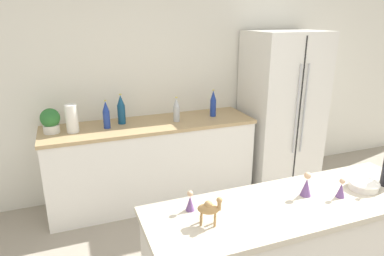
{
  "coord_description": "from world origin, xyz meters",
  "views": [
    {
      "loc": [
        -1.22,
        -0.96,
        1.98
      ],
      "look_at": [
        -0.33,
        1.41,
        1.14
      ],
      "focal_mm": 32.0,
      "sensor_mm": 36.0,
      "label": 1
    }
  ],
  "objects": [
    {
      "name": "back_bottle_1",
      "position": [
        0.3,
        2.4,
        1.05
      ],
      "size": [
        0.07,
        0.07,
        0.3
      ],
      "color": "navy",
      "rests_on": "back_counter"
    },
    {
      "name": "camel_figurine",
      "position": [
        -0.61,
        0.4,
        1.07
      ],
      "size": [
        0.13,
        0.1,
        0.16
      ],
      "color": "#A87F4C",
      "rests_on": "bar_counter"
    },
    {
      "name": "back_bottle_2",
      "position": [
        -0.14,
        2.36,
        1.03
      ],
      "size": [
        0.07,
        0.07,
        0.26
      ],
      "color": "#B2B7BC",
      "rests_on": "back_counter"
    },
    {
      "name": "wise_man_figurine_purple",
      "position": [
        -0.66,
        0.56,
        1.02
      ],
      "size": [
        0.05,
        0.05,
        0.12
      ],
      "color": "#6B4784",
      "rests_on": "bar_counter"
    },
    {
      "name": "back_bottle_0",
      "position": [
        -0.86,
        2.39,
        1.04
      ],
      "size": [
        0.07,
        0.07,
        0.29
      ],
      "color": "navy",
      "rests_on": "back_counter"
    },
    {
      "name": "paper_towel_roll",
      "position": [
        -1.19,
        2.38,
        1.04
      ],
      "size": [
        0.11,
        0.11,
        0.27
      ],
      "color": "white",
      "rests_on": "back_counter"
    },
    {
      "name": "refrigerator",
      "position": [
        1.17,
        2.34,
        0.91
      ],
      "size": [
        0.84,
        0.7,
        1.82
      ],
      "color": "silver",
      "rests_on": "ground_plane"
    },
    {
      "name": "wise_man_figurine_crimson",
      "position": [
        0.03,
        0.47,
        1.04
      ],
      "size": [
        0.06,
        0.06,
        0.15
      ],
      "color": "#6B4784",
      "rests_on": "bar_counter"
    },
    {
      "name": "fruit_bowl",
      "position": [
        0.41,
        0.41,
        1.0
      ],
      "size": [
        0.18,
        0.18,
        0.05
      ],
      "color": "white",
      "rests_on": "bar_counter"
    },
    {
      "name": "wise_man_figurine_blue",
      "position": [
        0.21,
        0.38,
        1.03
      ],
      "size": [
        0.05,
        0.05,
        0.12
      ],
      "color": "#6B4784",
      "rests_on": "bar_counter"
    },
    {
      "name": "back_bottle_3",
      "position": [
        -0.7,
        2.49,
        1.05
      ],
      "size": [
        0.08,
        0.08,
        0.31
      ],
      "color": "navy",
      "rests_on": "back_counter"
    },
    {
      "name": "wall_back",
      "position": [
        0.0,
        2.73,
        1.27
      ],
      "size": [
        8.0,
        0.06,
        2.55
      ],
      "color": "silver",
      "rests_on": "ground_plane"
    },
    {
      "name": "potted_plant",
      "position": [
        -1.38,
        2.43,
        1.03
      ],
      "size": [
        0.18,
        0.18,
        0.24
      ],
      "color": "silver",
      "rests_on": "back_counter"
    },
    {
      "name": "back_counter",
      "position": [
        -0.42,
        2.4,
        0.45
      ],
      "size": [
        2.2,
        0.63,
        0.9
      ],
      "color": "white",
      "rests_on": "ground_plane"
    }
  ]
}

